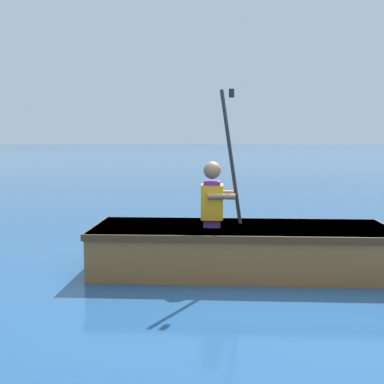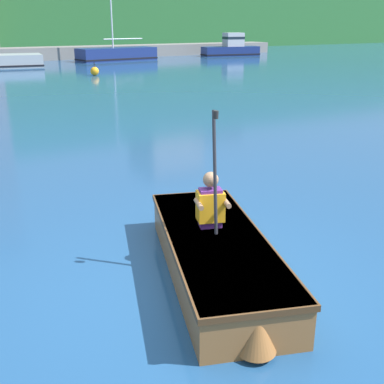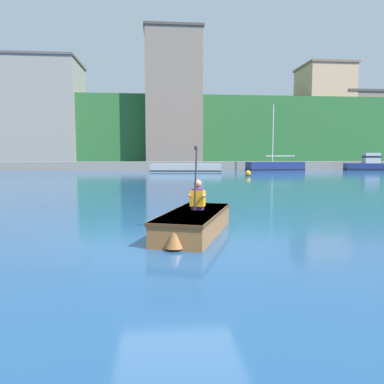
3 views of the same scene
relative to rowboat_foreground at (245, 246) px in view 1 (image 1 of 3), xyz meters
name	(u,v)px [view 1 (image 1 of 3)]	position (x,y,z in m)	size (l,w,h in m)	color
ground_plane	(277,279)	(-0.33, -0.19, -0.25)	(300.00, 300.00, 0.00)	navy
rowboat_foreground	(245,246)	(0.00, 0.00, 0.00)	(1.92, 3.06, 0.45)	#935B2D
person_paddler	(213,197)	(0.11, 0.30, 0.48)	(0.42, 0.43, 1.32)	#592672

